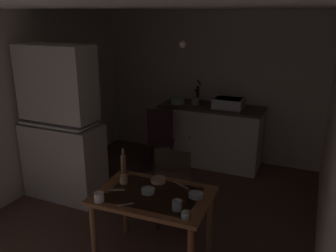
{
  "coord_description": "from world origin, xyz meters",
  "views": [
    {
      "loc": [
        1.62,
        -3.21,
        2.3
      ],
      "look_at": [
        0.17,
        0.1,
        1.13
      ],
      "focal_mm": 37.39,
      "sensor_mm": 36.0,
      "label": 1
    }
  ],
  "objects_px": {
    "chair_by_counter": "(160,138)",
    "teacup_mint": "(99,197)",
    "chair_far_side": "(175,187)",
    "mixing_bowl_counter": "(177,101)",
    "dining_table": "(153,204)",
    "hutch_cabinet": "(61,129)",
    "glass_bottle": "(123,163)",
    "sink_basin": "(229,103)",
    "hand_pump": "(198,94)",
    "serving_bowl_wide": "(158,180)"
  },
  "relations": [
    {
      "from": "mixing_bowl_counter",
      "to": "chair_by_counter",
      "type": "distance_m",
      "value": 0.68
    },
    {
      "from": "hutch_cabinet",
      "to": "mixing_bowl_counter",
      "type": "bearing_deg",
      "value": 63.48
    },
    {
      "from": "dining_table",
      "to": "teacup_mint",
      "type": "xyz_separation_m",
      "value": [
        -0.37,
        -0.31,
        0.15
      ]
    },
    {
      "from": "mixing_bowl_counter",
      "to": "teacup_mint",
      "type": "relative_size",
      "value": 2.53
    },
    {
      "from": "hutch_cabinet",
      "to": "glass_bottle",
      "type": "relative_size",
      "value": 7.11
    },
    {
      "from": "sink_basin",
      "to": "chair_far_side",
      "type": "bearing_deg",
      "value": -92.3
    },
    {
      "from": "teacup_mint",
      "to": "glass_bottle",
      "type": "height_order",
      "value": "glass_bottle"
    },
    {
      "from": "serving_bowl_wide",
      "to": "hand_pump",
      "type": "bearing_deg",
      "value": 99.83
    },
    {
      "from": "chair_far_side",
      "to": "glass_bottle",
      "type": "distance_m",
      "value": 0.64
    },
    {
      "from": "mixing_bowl_counter",
      "to": "glass_bottle",
      "type": "bearing_deg",
      "value": -82.53
    },
    {
      "from": "hutch_cabinet",
      "to": "hand_pump",
      "type": "distance_m",
      "value": 2.17
    },
    {
      "from": "mixing_bowl_counter",
      "to": "chair_far_side",
      "type": "distance_m",
      "value": 2.04
    },
    {
      "from": "teacup_mint",
      "to": "glass_bottle",
      "type": "bearing_deg",
      "value": 99.48
    },
    {
      "from": "chair_far_side",
      "to": "teacup_mint",
      "type": "bearing_deg",
      "value": -111.4
    },
    {
      "from": "chair_far_side",
      "to": "teacup_mint",
      "type": "distance_m",
      "value": 1.0
    },
    {
      "from": "hand_pump",
      "to": "teacup_mint",
      "type": "height_order",
      "value": "hand_pump"
    },
    {
      "from": "hand_pump",
      "to": "chair_far_side",
      "type": "relative_size",
      "value": 0.4
    },
    {
      "from": "dining_table",
      "to": "glass_bottle",
      "type": "bearing_deg",
      "value": 149.91
    },
    {
      "from": "chair_by_counter",
      "to": "chair_far_side",
      "type": "bearing_deg",
      "value": -59.27
    },
    {
      "from": "sink_basin",
      "to": "chair_far_side",
      "type": "distance_m",
      "value": 1.96
    },
    {
      "from": "dining_table",
      "to": "chair_far_side",
      "type": "height_order",
      "value": "chair_far_side"
    },
    {
      "from": "hand_pump",
      "to": "sink_basin",
      "type": "bearing_deg",
      "value": -5.06
    },
    {
      "from": "sink_basin",
      "to": "teacup_mint",
      "type": "relative_size",
      "value": 5.1
    },
    {
      "from": "hand_pump",
      "to": "dining_table",
      "type": "bearing_deg",
      "value": -79.81
    },
    {
      "from": "dining_table",
      "to": "mixing_bowl_counter",
      "type": "bearing_deg",
      "value": 107.21
    },
    {
      "from": "glass_bottle",
      "to": "mixing_bowl_counter",
      "type": "bearing_deg",
      "value": 97.47
    },
    {
      "from": "chair_by_counter",
      "to": "teacup_mint",
      "type": "distance_m",
      "value": 2.33
    },
    {
      "from": "hutch_cabinet",
      "to": "serving_bowl_wide",
      "type": "relative_size",
      "value": 13.27
    },
    {
      "from": "mixing_bowl_counter",
      "to": "glass_bottle",
      "type": "relative_size",
      "value": 0.79
    },
    {
      "from": "chair_far_side",
      "to": "chair_by_counter",
      "type": "height_order",
      "value": "chair_by_counter"
    },
    {
      "from": "teacup_mint",
      "to": "chair_by_counter",
      "type": "bearing_deg",
      "value": 101.45
    },
    {
      "from": "teacup_mint",
      "to": "hutch_cabinet",
      "type": "bearing_deg",
      "value": 140.81
    },
    {
      "from": "sink_basin",
      "to": "chair_by_counter",
      "type": "xyz_separation_m",
      "value": [
        -0.89,
        -0.53,
        -0.51
      ]
    },
    {
      "from": "mixing_bowl_counter",
      "to": "dining_table",
      "type": "xyz_separation_m",
      "value": [
        0.75,
        -2.43,
        -0.36
      ]
    },
    {
      "from": "mixing_bowl_counter",
      "to": "dining_table",
      "type": "distance_m",
      "value": 2.57
    },
    {
      "from": "hutch_cabinet",
      "to": "serving_bowl_wide",
      "type": "distance_m",
      "value": 1.64
    },
    {
      "from": "dining_table",
      "to": "teacup_mint",
      "type": "distance_m",
      "value": 0.51
    },
    {
      "from": "serving_bowl_wide",
      "to": "glass_bottle",
      "type": "xyz_separation_m",
      "value": [
        -0.41,
        0.04,
        0.09
      ]
    },
    {
      "from": "chair_far_side",
      "to": "teacup_mint",
      "type": "relative_size",
      "value": 11.34
    },
    {
      "from": "mixing_bowl_counter",
      "to": "chair_far_side",
      "type": "bearing_deg",
      "value": -68.32
    },
    {
      "from": "chair_by_counter",
      "to": "teacup_mint",
      "type": "relative_size",
      "value": 11.44
    },
    {
      "from": "chair_by_counter",
      "to": "glass_bottle",
      "type": "height_order",
      "value": "glass_bottle"
    },
    {
      "from": "serving_bowl_wide",
      "to": "mixing_bowl_counter",
      "type": "bearing_deg",
      "value": 107.59
    },
    {
      "from": "hand_pump",
      "to": "chair_far_side",
      "type": "height_order",
      "value": "hand_pump"
    },
    {
      "from": "teacup_mint",
      "to": "glass_bottle",
      "type": "distance_m",
      "value": 0.6
    },
    {
      "from": "hand_pump",
      "to": "mixing_bowl_counter",
      "type": "xyz_separation_m",
      "value": [
        -0.3,
        -0.1,
        -0.12
      ]
    },
    {
      "from": "hand_pump",
      "to": "serving_bowl_wide",
      "type": "relative_size",
      "value": 2.64
    },
    {
      "from": "sink_basin",
      "to": "hutch_cabinet",
      "type": "bearing_deg",
      "value": -133.22
    },
    {
      "from": "teacup_mint",
      "to": "sink_basin",
      "type": "bearing_deg",
      "value": 81.28
    },
    {
      "from": "hutch_cabinet",
      "to": "teacup_mint",
      "type": "height_order",
      "value": "hutch_cabinet"
    }
  ]
}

